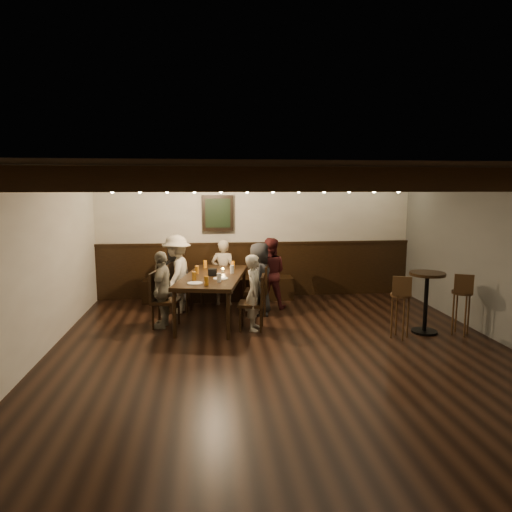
{
  "coord_description": "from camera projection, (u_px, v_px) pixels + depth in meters",
  "views": [
    {
      "loc": [
        -1.03,
        -5.84,
        2.26
      ],
      "look_at": [
        -0.25,
        1.3,
        1.18
      ],
      "focal_mm": 32.0,
      "sensor_mm": 36.0,
      "label": 1
    }
  ],
  "objects": [
    {
      "name": "person_left_far",
      "position": [
        162.0,
        289.0,
        7.38
      ],
      "size": [
        0.45,
        0.78,
        1.25
      ],
      "primitive_type": "imported",
      "rotation": [
        0.0,
        0.0,
        -1.77
      ],
      "color": "gray",
      "rests_on": "floor"
    },
    {
      "name": "person_right_far",
      "position": [
        254.0,
        293.0,
        7.24
      ],
      "size": [
        0.37,
        0.49,
        1.21
      ],
      "primitive_type": "imported",
      "rotation": [
        0.0,
        0.0,
        1.37
      ],
      "color": "#A69F8C",
      "rests_on": "floor"
    },
    {
      "name": "room",
      "position": [
        249.0,
        254.0,
        8.17
      ],
      "size": [
        7.0,
        7.0,
        7.0
      ],
      "color": "black",
      "rests_on": "ground"
    },
    {
      "name": "pint_g",
      "position": [
        206.0,
        281.0,
        6.92
      ],
      "size": [
        0.07,
        0.07,
        0.14
      ],
      "primitive_type": "cylinder",
      "color": "#BF7219",
      "rests_on": "dining_table"
    },
    {
      "name": "person_left_near",
      "position": [
        177.0,
        274.0,
        8.25
      ],
      "size": [
        0.7,
        1.01,
        1.42
      ],
      "primitive_type": "imported",
      "rotation": [
        0.0,
        0.0,
        -1.77
      ],
      "color": "#B7AE9A",
      "rests_on": "floor"
    },
    {
      "name": "person_right_near",
      "position": [
        259.0,
        279.0,
        8.12
      ],
      "size": [
        0.53,
        0.71,
        1.3
      ],
      "primitive_type": "imported",
      "rotation": [
        0.0,
        0.0,
        1.37
      ],
      "color": "black",
      "rests_on": "floor"
    },
    {
      "name": "pint_b",
      "position": [
        233.0,
        265.0,
        8.33
      ],
      "size": [
        0.07,
        0.07,
        0.14
      ],
      "primitive_type": "cylinder",
      "color": "#BF7219",
      "rests_on": "dining_table"
    },
    {
      "name": "chair_right_near",
      "position": [
        258.0,
        299.0,
        8.18
      ],
      "size": [
        0.48,
        0.48,
        0.89
      ],
      "rotation": [
        0.0,
        0.0,
        1.37
      ],
      "color": "black",
      "rests_on": "floor"
    },
    {
      "name": "bar_stool_right",
      "position": [
        461.0,
        312.0,
        7.02
      ],
      "size": [
        0.34,
        0.35,
        0.98
      ],
      "rotation": [
        0.0,
        0.0,
        -0.44
      ],
      "color": "#392612",
      "rests_on": "floor"
    },
    {
      "name": "pint_f",
      "position": [
        219.0,
        278.0,
        7.15
      ],
      "size": [
        0.07,
        0.07,
        0.14
      ],
      "primitive_type": "cylinder",
      "color": "silver",
      "rests_on": "dining_table"
    },
    {
      "name": "pint_c",
      "position": [
        197.0,
        270.0,
        7.84
      ],
      "size": [
        0.07,
        0.07,
        0.14
      ],
      "primitive_type": "cylinder",
      "color": "#BF7219",
      "rests_on": "dining_table"
    },
    {
      "name": "chair_left_far",
      "position": [
        165.0,
        310.0,
        7.42
      ],
      "size": [
        0.49,
        0.49,
        0.91
      ],
      "rotation": [
        0.0,
        0.0,
        -1.77
      ],
      "color": "black",
      "rests_on": "floor"
    },
    {
      "name": "chair_left_near",
      "position": [
        179.0,
        297.0,
        8.31
      ],
      "size": [
        0.48,
        0.48,
        0.89
      ],
      "rotation": [
        0.0,
        0.0,
        -1.77
      ],
      "color": "black",
      "rests_on": "floor"
    },
    {
      "name": "pint_a",
      "position": [
        205.0,
        264.0,
        8.43
      ],
      "size": [
        0.07,
        0.07,
        0.14
      ],
      "primitive_type": "cylinder",
      "color": "#BF7219",
      "rests_on": "dining_table"
    },
    {
      "name": "person_bench_right",
      "position": [
        269.0,
        273.0,
        8.55
      ],
      "size": [
        0.74,
        0.63,
        1.34
      ],
      "primitive_type": "imported",
      "rotation": [
        0.0,
        0.0,
        2.94
      ],
      "color": "#4E1B1C",
      "rests_on": "floor"
    },
    {
      "name": "chair_right_far",
      "position": [
        252.0,
        313.0,
        7.29
      ],
      "size": [
        0.48,
        0.48,
        0.88
      ],
      "rotation": [
        0.0,
        0.0,
        1.37
      ],
      "color": "black",
      "rests_on": "floor"
    },
    {
      "name": "pint_e",
      "position": [
        194.0,
        276.0,
        7.29
      ],
      "size": [
        0.07,
        0.07,
        0.14
      ],
      "primitive_type": "cylinder",
      "color": "#BF7219",
      "rests_on": "dining_table"
    },
    {
      "name": "person_bench_centre",
      "position": [
        223.0,
        272.0,
        8.78
      ],
      "size": [
        0.52,
        0.39,
        1.28
      ],
      "primitive_type": "imported",
      "rotation": [
        0.0,
        0.0,
        2.94
      ],
      "color": "gray",
      "rests_on": "floor"
    },
    {
      "name": "candle",
      "position": [
        223.0,
        271.0,
        8.01
      ],
      "size": [
        0.05,
        0.05,
        0.05
      ],
      "primitive_type": "cylinder",
      "color": "beige",
      "rests_on": "dining_table"
    },
    {
      "name": "high_top_table",
      "position": [
        426.0,
        293.0,
        7.08
      ],
      "size": [
        0.54,
        0.54,
        0.96
      ],
      "color": "black",
      "rests_on": "floor"
    },
    {
      "name": "condiment_caddy",
      "position": [
        212.0,
        272.0,
        7.67
      ],
      "size": [
        0.15,
        0.1,
        0.12
      ],
      "primitive_type": "cube",
      "color": "black",
      "rests_on": "dining_table"
    },
    {
      "name": "plate_near",
      "position": [
        195.0,
        283.0,
        7.05
      ],
      "size": [
        0.24,
        0.24,
        0.01
      ],
      "primitive_type": "cylinder",
      "color": "white",
      "rests_on": "dining_table"
    },
    {
      "name": "pint_d",
      "position": [
        232.0,
        269.0,
        7.88
      ],
      "size": [
        0.07,
        0.07,
        0.14
      ],
      "primitive_type": "cylinder",
      "color": "silver",
      "rests_on": "dining_table"
    },
    {
      "name": "person_bench_left",
      "position": [
        176.0,
        275.0,
        8.72
      ],
      "size": [
        0.65,
        0.49,
        1.2
      ],
      "primitive_type": "imported",
      "rotation": [
        0.0,
        0.0,
        2.94
      ],
      "color": "#242426",
      "rests_on": "floor"
    },
    {
      "name": "bar_stool_left",
      "position": [
        400.0,
        315.0,
        6.86
      ],
      "size": [
        0.34,
        0.35,
        0.98
      ],
      "rotation": [
        0.0,
        0.0,
        -0.36
      ],
      "color": "#392612",
      "rests_on": "floor"
    },
    {
      "name": "dining_table",
      "position": [
        213.0,
        279.0,
        7.73
      ],
      "size": [
        1.35,
        2.24,
        0.79
      ],
      "rotation": [
        0.0,
        0.0,
        -0.2
      ],
      "color": "black",
      "rests_on": "floor"
    },
    {
      "name": "plate_far",
      "position": [
        220.0,
        278.0,
        7.41
      ],
      "size": [
        0.24,
        0.24,
        0.01
      ],
      "primitive_type": "cylinder",
      "color": "white",
      "rests_on": "dining_table"
    }
  ]
}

